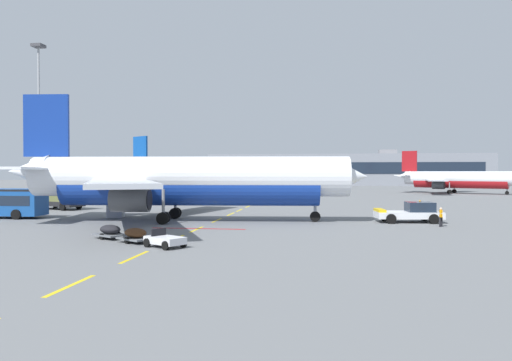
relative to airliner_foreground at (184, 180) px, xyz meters
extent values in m
plane|color=slate|center=(24.90, 12.35, -3.95)|extent=(400.00, 400.00, 0.00)
cube|color=yellow|center=(2.90, -26.10, -3.95)|extent=(0.24, 4.00, 0.01)
cube|color=yellow|center=(2.90, -19.28, -3.95)|extent=(0.24, 4.00, 0.01)
cube|color=yellow|center=(2.90, -11.86, -3.95)|extent=(0.24, 4.00, 0.01)
cube|color=yellow|center=(2.90, -6.21, -3.95)|extent=(0.24, 4.00, 0.01)
cube|color=yellow|center=(2.90, 1.25, -3.95)|extent=(0.24, 4.00, 0.01)
cube|color=yellow|center=(2.90, 8.25, -3.95)|extent=(0.24, 4.00, 0.01)
cube|color=yellow|center=(2.90, 13.78, -3.95)|extent=(0.24, 4.00, 0.01)
cube|color=yellow|center=(2.90, 20.33, -3.95)|extent=(0.24, 4.00, 0.01)
cube|color=yellow|center=(2.90, 26.45, -3.95)|extent=(0.24, 4.00, 0.01)
cube|color=yellow|center=(2.90, 33.04, -3.95)|extent=(0.24, 4.00, 0.01)
cube|color=yellow|center=(2.90, 39.26, -3.95)|extent=(0.24, 4.00, 0.01)
cube|color=yellow|center=(2.90, 46.27, -3.95)|extent=(0.24, 4.00, 0.01)
cube|color=yellow|center=(2.90, 52.53, -3.95)|extent=(0.24, 4.00, 0.01)
cube|color=yellow|center=(2.90, 59.44, -3.95)|extent=(0.24, 4.00, 0.01)
cube|color=#B21414|center=(2.90, -5.65, -3.95)|extent=(8.00, 0.40, 0.01)
cylinder|color=white|center=(0.58, 0.06, 0.35)|extent=(30.33, 6.81, 3.80)
cylinder|color=navy|center=(0.58, 0.06, -0.69)|extent=(24.73, 5.95, 3.50)
cone|color=white|center=(15.56, 1.58, 0.35)|extent=(3.86, 4.06, 3.72)
cone|color=white|center=(-15.09, -1.53, 0.83)|extent=(4.50, 3.64, 3.23)
cube|color=#192333|center=(14.51, 1.47, 1.02)|extent=(1.88, 3.00, 0.60)
cube|color=navy|center=(-13.35, -1.35, 5.25)|extent=(4.41, 0.80, 6.00)
cube|color=white|center=(-14.37, 1.76, 1.11)|extent=(3.83, 6.69, 0.24)
cube|color=white|center=(-13.72, -4.61, 1.11)|extent=(3.83, 6.69, 0.24)
cube|color=#B7BCC6|center=(-4.23, 8.12, -0.12)|extent=(8.64, 17.65, 0.36)
cube|color=#B7BCC6|center=(-2.52, -8.80, -0.12)|extent=(11.55, 17.43, 0.36)
cylinder|color=#4C4F54|center=(-4.08, 5.12, -1.57)|extent=(3.40, 2.41, 2.10)
cylinder|color=black|center=(-2.48, 5.28, -1.57)|extent=(0.30, 1.79, 1.79)
cylinder|color=#4C4F54|center=(-2.97, -5.83, -1.57)|extent=(3.40, 2.41, 2.10)
cylinder|color=black|center=(-1.38, -5.67, -1.57)|extent=(0.30, 1.79, 1.79)
cylinder|color=gray|center=(12.42, 1.26, -2.12)|extent=(0.28, 0.28, 2.67)
cylinder|color=black|center=(12.42, 1.26, -3.45)|extent=(1.01, 0.38, 0.99)
cylinder|color=gray|center=(-1.67, 2.44, -2.09)|extent=(0.28, 0.28, 2.61)
cylinder|color=black|center=(-1.70, 2.79, -3.40)|extent=(1.13, 0.46, 1.10)
cylinder|color=black|center=(-1.63, 2.10, -3.40)|extent=(1.13, 0.46, 1.10)
cylinder|color=gray|center=(-1.15, -2.73, -2.09)|extent=(0.28, 0.28, 2.61)
cylinder|color=black|center=(-1.18, -2.38, -3.40)|extent=(1.13, 0.46, 1.10)
cylinder|color=black|center=(-1.11, -3.08, -3.40)|extent=(1.13, 0.46, 1.10)
cube|color=silver|center=(21.08, 2.13, -3.25)|extent=(6.26, 3.40, 0.60)
cube|color=#192333|center=(22.15, 2.24, -2.50)|extent=(2.61, 2.36, 0.90)
cube|color=yellow|center=(18.45, 1.86, -2.83)|extent=(0.95, 2.58, 0.24)
sphere|color=orange|center=(22.15, 2.24, -1.95)|extent=(0.16, 0.16, 0.16)
cylinder|color=black|center=(19.31, 0.54, -3.50)|extent=(0.94, 0.49, 0.90)
cylinder|color=black|center=(19.02, 3.33, -3.50)|extent=(0.94, 0.49, 0.90)
cylinder|color=black|center=(23.13, 0.94, -3.50)|extent=(0.94, 0.49, 0.90)
cylinder|color=black|center=(22.84, 3.72, -3.50)|extent=(0.94, 0.49, 0.90)
cylinder|color=white|center=(41.93, 65.03, -0.61)|extent=(22.10, 13.43, 2.95)
cylinder|color=maroon|center=(41.93, 65.03, -1.42)|extent=(18.13, 11.21, 2.72)
cone|color=white|center=(31.08, 70.68, -0.24)|extent=(4.05, 3.73, 2.51)
cube|color=maroon|center=(32.29, 70.05, 3.20)|extent=(3.16, 1.83, 4.66)
cube|color=white|center=(32.95, 72.51, -0.02)|extent=(4.50, 5.56, 0.19)
cube|color=white|center=(30.65, 68.10, -0.02)|extent=(4.50, 5.56, 0.19)
cube|color=#B7BCC6|center=(42.24, 72.31, -0.98)|extent=(12.18, 11.75, 0.28)
cube|color=#B7BCC6|center=(36.14, 60.60, -0.98)|extent=(5.59, 13.60, 0.28)
cylinder|color=#4C4F54|center=(41.06, 70.30, -2.10)|extent=(2.96, 2.60, 1.63)
cylinder|color=black|center=(42.16, 69.72, -2.10)|extent=(0.72, 1.27, 1.39)
cylinder|color=#4C4F54|center=(37.11, 62.72, -2.10)|extent=(2.96, 2.60, 1.63)
cylinder|color=black|center=(38.21, 62.14, -2.10)|extent=(0.72, 1.27, 1.39)
cylinder|color=gray|center=(50.12, 60.75, -2.53)|extent=(0.22, 0.22, 2.07)
cylinder|color=black|center=(50.12, 60.75, -3.57)|extent=(0.78, 0.55, 0.77)
cylinder|color=gray|center=(41.48, 67.53, -2.51)|extent=(0.22, 0.22, 2.03)
cylinder|color=black|center=(41.61, 67.78, -3.52)|extent=(0.88, 0.64, 0.85)
cylinder|color=black|center=(41.36, 67.29, -3.52)|extent=(0.88, 0.64, 0.85)
cylinder|color=gray|center=(39.62, 63.95, -2.51)|extent=(0.22, 0.22, 2.03)
cylinder|color=black|center=(39.74, 64.19, -3.52)|extent=(0.88, 0.64, 0.85)
cylinder|color=black|center=(39.49, 63.71, -3.52)|extent=(0.88, 0.64, 0.85)
cylinder|color=silver|center=(-32.42, 50.09, 0.08)|extent=(25.58, 18.32, 3.56)
cylinder|color=#0F479E|center=(-32.42, 50.09, -0.90)|extent=(21.03, 15.23, 3.27)
cone|color=silver|center=(-44.24, 57.76, 0.08)|extent=(4.65, 4.71, 3.49)
cone|color=silver|center=(-20.05, 42.06, 0.52)|extent=(4.94, 4.68, 3.02)
cube|color=#192333|center=(-43.42, 57.22, 0.70)|extent=(2.71, 3.05, 0.56)
cube|color=#0F479E|center=(-21.42, 42.95, 4.66)|extent=(3.64, 2.52, 5.62)
cube|color=silver|center=(-22.50, 40.08, 0.79)|extent=(5.77, 6.66, 0.22)
cube|color=silver|center=(-19.24, 45.11, 0.79)|extent=(5.77, 6.66, 0.22)
cube|color=#B7BCC6|center=(-33.63, 41.39, -0.37)|extent=(15.34, 13.30, 0.34)
cube|color=#B7BCC6|center=(-24.96, 54.74, -0.37)|extent=(8.13, 16.53, 0.34)
cylinder|color=#4C4F54|center=(-31.98, 43.67, -1.73)|extent=(3.58, 3.28, 1.97)
cylinder|color=black|center=(-33.24, 44.48, -1.73)|extent=(1.00, 1.46, 1.67)
cylinder|color=#4C4F54|center=(-26.38, 52.31, -1.73)|extent=(3.58, 3.28, 1.97)
cylinder|color=black|center=(-27.63, 53.12, -1.73)|extent=(1.00, 1.46, 1.67)
cylinder|color=gray|center=(-41.77, 56.15, -2.24)|extent=(0.26, 0.26, 2.50)
cylinder|color=black|center=(-41.77, 56.15, -3.49)|extent=(0.92, 0.72, 0.93)
cylinder|color=gray|center=(-32.17, 47.03, -2.21)|extent=(0.26, 0.26, 2.44)
cylinder|color=black|center=(-32.35, 46.75, -3.43)|extent=(1.04, 0.84, 1.03)
cylinder|color=black|center=(-31.99, 47.30, -3.43)|extent=(1.04, 0.84, 1.03)
cylinder|color=gray|center=(-29.52, 51.11, -2.21)|extent=(0.26, 0.26, 2.44)
cylinder|color=black|center=(-29.70, 50.84, -3.43)|extent=(1.04, 0.84, 1.03)
cylinder|color=black|center=(-29.34, 51.39, -3.43)|extent=(1.04, 0.84, 1.03)
cylinder|color=black|center=(-17.07, 1.90, -3.45)|extent=(1.01, 0.35, 1.00)
cylinder|color=black|center=(-16.98, -0.80, -3.45)|extent=(1.01, 0.35, 1.00)
cube|color=black|center=(-19.90, 11.99, -3.21)|extent=(7.39, 4.87, 0.60)
cube|color=#606638|center=(-22.04, 12.86, -2.36)|extent=(3.07, 3.03, 1.10)
cube|color=#192333|center=(-23.10, 13.29, -2.26)|extent=(0.78, 1.80, 0.64)
cube|color=#606638|center=(-18.99, 11.62, -1.86)|extent=(5.31, 4.02, 2.10)
cylinder|color=black|center=(-22.43, 11.72, -3.47)|extent=(0.99, 0.62, 0.96)
cylinder|color=black|center=(-21.52, 13.94, -3.47)|extent=(0.99, 0.62, 0.96)
cylinder|color=black|center=(-18.28, 10.03, -3.47)|extent=(0.99, 0.62, 0.96)
cylinder|color=black|center=(-17.37, 12.25, -3.47)|extent=(0.99, 0.62, 0.96)
cube|color=silver|center=(3.44, -15.71, -3.49)|extent=(2.95, 2.57, 0.44)
cube|color=black|center=(2.89, -15.36, -3.09)|extent=(0.70, 1.01, 0.56)
cylinder|color=black|center=(4.58, -15.60, -3.67)|extent=(0.57, 0.45, 0.56)
cylinder|color=black|center=(3.84, -16.78, -3.67)|extent=(0.57, 0.45, 0.56)
cylinder|color=black|center=(3.05, -14.63, -3.67)|extent=(0.57, 0.45, 0.56)
cylinder|color=black|center=(2.30, -15.81, -3.67)|extent=(0.57, 0.45, 0.56)
cube|color=slate|center=(0.82, -14.05, -3.67)|extent=(2.83, 2.55, 0.12)
ellipsoid|color=#4C2D19|center=(0.82, -14.05, -3.29)|extent=(2.18, 1.99, 0.64)
cylinder|color=black|center=(1.18, -13.48, -3.73)|extent=(0.45, 0.35, 0.44)
cylinder|color=black|center=(0.46, -14.62, -3.73)|extent=(0.45, 0.35, 0.44)
cube|color=slate|center=(-1.72, -12.45, -3.67)|extent=(2.83, 2.55, 0.12)
ellipsoid|color=black|center=(-1.72, -12.45, -3.29)|extent=(2.18, 1.99, 0.64)
cylinder|color=black|center=(-1.35, -11.88, -3.73)|extent=(0.45, 0.35, 0.44)
cylinder|color=black|center=(-2.08, -13.02, -3.73)|extent=(0.45, 0.35, 0.44)
cylinder|color=#232328|center=(23.15, -1.42, -3.54)|extent=(0.16, 0.16, 0.82)
cylinder|color=#232328|center=(23.33, -1.28, -3.54)|extent=(0.16, 0.16, 0.82)
cube|color=orange|center=(23.24, -1.35, -2.82)|extent=(0.28, 0.50, 0.62)
cube|color=silver|center=(23.24, -1.35, -2.79)|extent=(0.29, 0.51, 0.06)
sphere|color=beige|center=(23.24, -1.35, -2.40)|extent=(0.22, 0.22, 0.22)
cylinder|color=orange|center=(23.16, -1.63, -2.79)|extent=(0.09, 0.09, 0.56)
cylinder|color=orange|center=(23.31, -1.07, -2.79)|extent=(0.09, 0.09, 0.56)
cube|color=#B7BCC6|center=(-8.23, 2.89, -3.15)|extent=(1.91, 1.88, 1.60)
cube|color=silver|center=(-8.23, 2.89, -3.15)|extent=(1.59, 0.41, 1.36)
cylinder|color=slate|center=(-34.14, 30.37, -3.65)|extent=(0.70, 0.70, 0.60)
cylinder|color=#9EA0A5|center=(-34.14, 30.37, 8.80)|extent=(0.36, 0.36, 25.50)
cube|color=#3F3F44|center=(-34.14, 30.37, 21.80)|extent=(1.80, 1.80, 0.50)
cube|color=gray|center=(20.36, 130.93, 1.46)|extent=(96.13, 18.75, 10.83)
cube|color=#192333|center=(20.36, 121.50, 2.00)|extent=(88.44, 0.12, 3.90)
cube|color=gray|center=(34.78, 130.93, 7.68)|extent=(6.00, 5.00, 1.60)
camera|label=1|loc=(13.45, -44.99, 0.81)|focal=34.13mm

